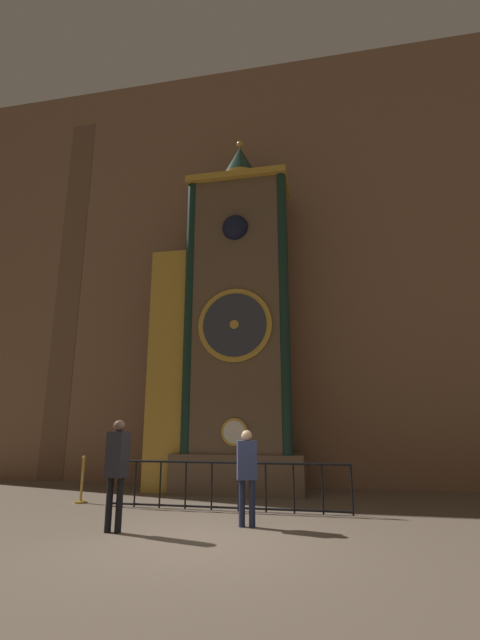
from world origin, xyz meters
name	(u,v)px	position (x,y,z in m)	size (l,w,h in m)	color
ground_plane	(200,541)	(0.00, 0.00, 0.00)	(28.00, 28.00, 0.00)	brown
cathedral_back_wall	(255,254)	(-0.09, 6.06, 7.11)	(24.00, 0.32, 14.23)	#846047
clock_tower	(228,327)	(-0.69, 4.81, 4.40)	(4.22, 1.82, 10.45)	brown
railing_fence	(225,483)	(-0.17, 2.36, 0.53)	(5.13, 0.05, 0.96)	black
visitor_near	(117,463)	(-1.56, 0.24, 1.07)	(0.39, 0.31, 1.78)	black
visitor_far	(247,468)	(0.53, 1.04, 0.96)	(0.39, 0.31, 1.61)	#1B213A
stanchion_post	(82,487)	(-3.56, 2.61, 0.33)	(0.28, 0.28, 1.01)	#B28E33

